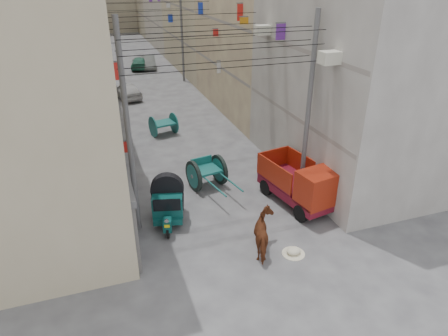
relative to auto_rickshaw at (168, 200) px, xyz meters
name	(u,v)px	position (x,y,z in m)	size (l,w,h in m)	color
ground	(289,315)	(2.34, -6.12, -0.95)	(140.00, 140.00, 0.00)	#414043
building_row_left	(38,4)	(-5.65, 28.00, 5.50)	(8.00, 62.00, 14.00)	tan
shutters_left	(116,152)	(-1.57, 4.25, 0.54)	(0.18, 14.40, 2.88)	#4A4A4F
signboards	(154,59)	(2.33, 15.53, 2.48)	(8.22, 40.52, 5.67)	silver
ac_units	(297,19)	(5.99, 1.54, 6.48)	(0.70, 6.55, 3.35)	beige
utility_poles	(167,64)	(2.34, 10.88, 3.05)	(7.40, 22.20, 8.00)	#535355
overhead_cables	(173,21)	(2.34, 8.28, 5.81)	(7.40, 22.52, 1.12)	black
auto_rickshaw	(168,200)	(0.00, 0.00, 0.00)	(1.68, 2.38, 1.62)	black
tonga_cart	(207,172)	(2.28, 2.23, -0.20)	(1.82, 3.38, 1.45)	black
mini_truck	(304,187)	(5.62, -0.88, 0.05)	(2.32, 3.97, 2.10)	black
second_cart	(163,124)	(1.63, 9.40, -0.26)	(1.71, 1.58, 1.29)	#135450
feed_sack	(294,251)	(3.81, -3.58, -0.82)	(0.52, 0.42, 0.26)	beige
horse	(265,235)	(2.87, -3.12, -0.20)	(0.82, 1.79, 1.51)	#612917
distant_car_white	(127,91)	(0.37, 18.03, -0.34)	(1.45, 3.61, 1.23)	#B2B2B2
distant_car_grey	(148,62)	(3.73, 28.22, -0.32)	(1.35, 3.87, 1.27)	#535856
distant_car_green	(140,63)	(2.89, 28.32, -0.38)	(1.61, 3.96, 1.15)	#216049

